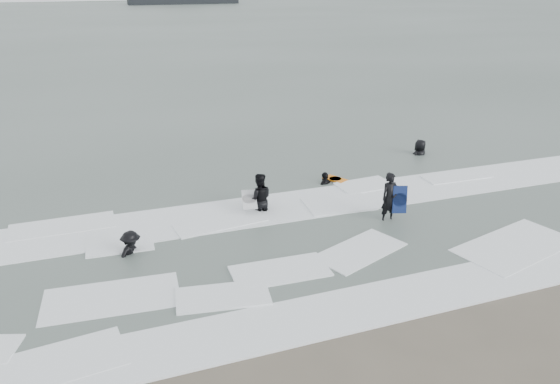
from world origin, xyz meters
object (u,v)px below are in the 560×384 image
object	(u,v)px
surfer_centre	(388,221)
surfer_breaker	(132,255)
surfer_right_far	(419,155)
surfer_wading	(259,211)
surfer_right_near	(325,184)

from	to	relation	value
surfer_centre	surfer_breaker	xyz separation A→B (m)	(-8.57, 0.44, 0.00)
surfer_centre	surfer_right_far	size ratio (longest dim) A/B	0.94
surfer_wading	surfer_right_near	bearing A→B (deg)	-142.77
surfer_right_near	surfer_right_far	size ratio (longest dim) A/B	0.88
surfer_right_far	surfer_centre	bearing A→B (deg)	29.09
surfer_centre	surfer_right_near	xyz separation A→B (m)	(-0.63, 3.95, 0.00)
surfer_centre	surfer_wading	distance (m)	4.56
surfer_wading	surfer_right_far	bearing A→B (deg)	-147.19
surfer_breaker	surfer_right_far	distance (m)	14.69
surfer_wading	surfer_right_near	xyz separation A→B (m)	(3.30, 1.64, 0.00)
surfer_centre	surfer_wading	xyz separation A→B (m)	(-3.93, 2.32, 0.00)
surfer_centre	surfer_wading	bearing A→B (deg)	145.32
surfer_wading	surfer_breaker	distance (m)	5.01
surfer_wading	surfer_right_near	size ratio (longest dim) A/B	1.18
surfer_right_far	surfer_breaker	bearing A→B (deg)	1.47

